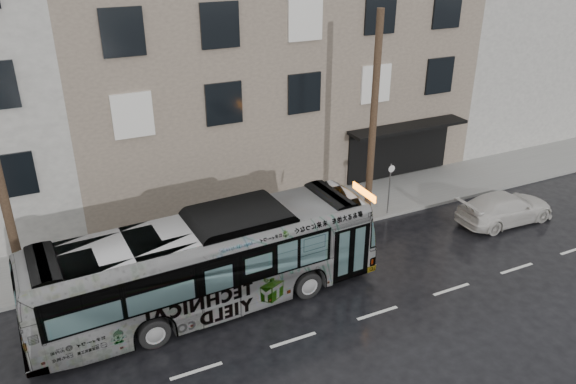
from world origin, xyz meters
name	(u,v)px	position (x,y,z in m)	size (l,w,h in m)	color
ground	(262,298)	(0.00, 0.00, 0.00)	(120.00, 120.00, 0.00)	black
sidewalk	(217,234)	(0.00, 4.90, 0.07)	(90.00, 3.60, 0.15)	gray
building_taupe	(253,60)	(5.00, 12.70, 5.50)	(20.00, 12.00, 11.00)	gray
building_filler	(518,26)	(24.00, 12.70, 6.00)	(18.00, 12.00, 12.00)	beige
utility_pole_front	(373,122)	(6.50, 3.30, 4.65)	(0.30, 0.30, 9.00)	#4E3A27
utility_pole_rear	(0,182)	(-7.50, 3.30, 4.65)	(0.30, 0.30, 9.00)	#4E3A27
sign_post	(389,189)	(7.60, 3.30, 1.35)	(0.06, 0.06, 2.40)	slate
bus	(208,263)	(-1.76, 0.46, 1.68)	(2.82, 12.03, 3.35)	#B2B2B2
white_sedan	(505,208)	(11.99, 0.63, 0.67)	(1.88, 4.62, 1.34)	silver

